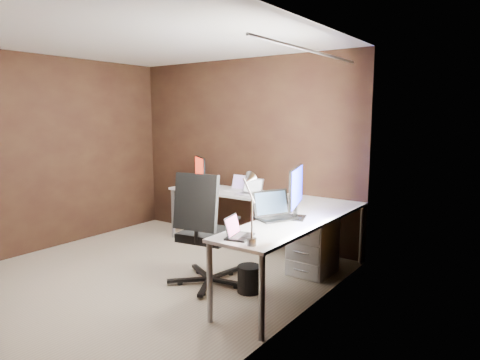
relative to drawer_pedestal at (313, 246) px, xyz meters
The scene contains 15 objects.
room 1.82m from the drawer_pedestal, 135.13° to the right, with size 3.60×3.60×2.50m.
desk 0.71m from the drawer_pedestal, 169.36° to the right, with size 2.65×2.25×0.73m.
drawer_pedestal is the anchor object (origin of this frame).
monitor_left 2.20m from the drawer_pedestal, 167.38° to the left, with size 0.40×0.29×0.42m.
monitor_right 0.89m from the drawer_pedestal, 84.41° to the right, with size 0.24×0.61×0.52m.
laptop_white 1.45m from the drawer_pedestal, 161.99° to the left, with size 0.31×0.22×0.20m.
laptop_silver 1.16m from the drawer_pedestal, 165.66° to the left, with size 0.35×0.27×0.22m.
laptop_black_big 0.80m from the drawer_pedestal, 101.77° to the right, with size 0.44×0.49×0.27m.
laptop_black_small 1.46m from the drawer_pedestal, 91.31° to the right, with size 0.24×0.30×0.18m.
book_stack 1.99m from the drawer_pedestal, behind, with size 0.28×0.23×0.08m.
mouse_left 1.82m from the drawer_pedestal, behind, with size 0.08×0.05×0.03m, color black.
mouse_corner 0.61m from the drawer_pedestal, 152.99° to the left, with size 0.09×0.06×0.04m, color black.
desk_lamp 1.64m from the drawer_pedestal, 84.84° to the right, with size 0.19×0.22×0.57m.
office_chair 1.20m from the drawer_pedestal, 127.82° to the right, with size 0.66×0.68×1.19m.
wastebasket 0.91m from the drawer_pedestal, 107.73° to the right, with size 0.23×0.23×0.27m, color black.
Camera 1 is at (3.44, -3.04, 1.75)m, focal length 32.00 mm.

